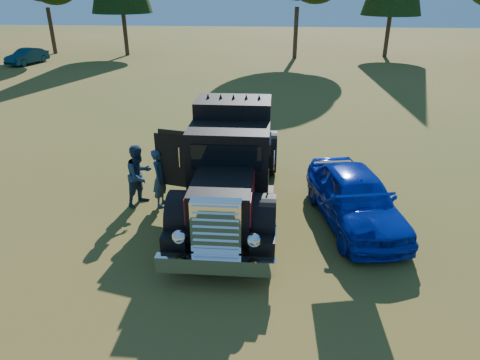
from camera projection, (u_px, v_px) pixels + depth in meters
name	position (u px, v px, depth m)	size (l,w,h in m)	color
ground	(172.00, 252.00, 10.24)	(120.00, 120.00, 0.00)	#415519
diamond_t_truck	(231.00, 170.00, 11.57)	(3.36, 7.16, 3.00)	black
hotrod_coupe	(355.00, 198.00, 11.23)	(2.57, 4.60, 1.89)	#0710AA
spectator_near	(160.00, 178.00, 12.09)	(0.63, 0.41, 1.72)	navy
spectator_far	(139.00, 175.00, 12.17)	(0.87, 0.68, 1.80)	navy
distant_teal_car	(27.00, 56.00, 34.14)	(1.27, 3.65, 1.20)	#093A37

